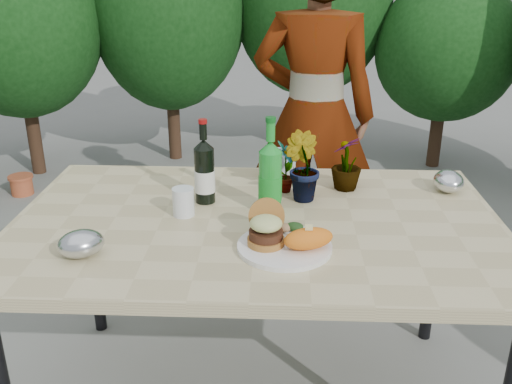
{
  "coord_description": "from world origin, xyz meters",
  "views": [
    {
      "loc": [
        0.07,
        -1.69,
        1.54
      ],
      "look_at": [
        0.0,
        -0.08,
        0.88
      ],
      "focal_mm": 40.0,
      "sensor_mm": 36.0,
      "label": 1
    }
  ],
  "objects_px": {
    "person": "(314,115)",
    "wine_bottle": "(205,172)",
    "patio_table": "(257,235)",
    "dinner_plate": "(285,247)"
  },
  "relations": [
    {
      "from": "dinner_plate",
      "to": "wine_bottle",
      "type": "distance_m",
      "value": 0.45
    },
    {
      "from": "patio_table",
      "to": "wine_bottle",
      "type": "distance_m",
      "value": 0.29
    },
    {
      "from": "wine_bottle",
      "to": "person",
      "type": "relative_size",
      "value": 0.18
    },
    {
      "from": "dinner_plate",
      "to": "wine_bottle",
      "type": "relative_size",
      "value": 0.94
    },
    {
      "from": "wine_bottle",
      "to": "person",
      "type": "bearing_deg",
      "value": 43.55
    },
    {
      "from": "dinner_plate",
      "to": "wine_bottle",
      "type": "bearing_deg",
      "value": 128.85
    },
    {
      "from": "patio_table",
      "to": "dinner_plate",
      "type": "bearing_deg",
      "value": -66.15
    },
    {
      "from": "patio_table",
      "to": "dinner_plate",
      "type": "distance_m",
      "value": 0.23
    },
    {
      "from": "patio_table",
      "to": "person",
      "type": "bearing_deg",
      "value": 77.39
    },
    {
      "from": "person",
      "to": "wine_bottle",
      "type": "bearing_deg",
      "value": 71.9
    }
  ]
}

